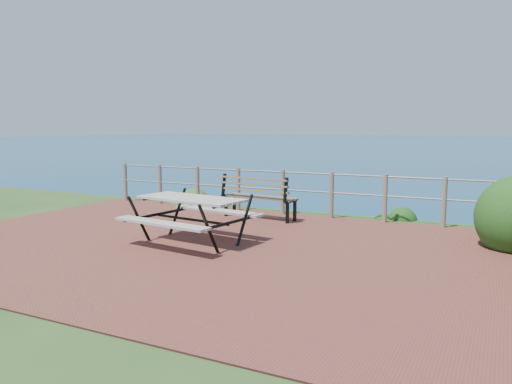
# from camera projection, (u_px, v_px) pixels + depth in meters

# --- Properties ---
(ground) EXTENTS (10.00, 7.00, 0.12)m
(ground) POSITION_uv_depth(u_px,v_px,m) (203.00, 246.00, 8.40)
(ground) COLOR brown
(ground) RESTS_ON ground
(ocean) EXTENTS (1200.00, 1200.00, 0.00)m
(ocean) POSITION_uv_depth(u_px,v_px,m) (495.00, 132.00, 185.58)
(ocean) COLOR #136472
(ocean) RESTS_ON ground
(safety_railing) EXTENTS (9.40, 0.10, 1.00)m
(safety_railing) POSITION_uv_depth(u_px,v_px,m) (283.00, 190.00, 11.29)
(safety_railing) COLOR #6B5B4C
(safety_railing) RESTS_ON ground
(picnic_table) EXTENTS (1.94, 1.60, 0.78)m
(picnic_table) POSITION_uv_depth(u_px,v_px,m) (192.00, 215.00, 8.46)
(picnic_table) COLOR #9B948B
(picnic_table) RESTS_ON ground
(park_bench) EXTENTS (1.73, 0.61, 0.95)m
(park_bench) POSITION_uv_depth(u_px,v_px,m) (259.00, 190.00, 10.71)
(park_bench) COLOR brown
(park_bench) RESTS_ON ground
(shrub_lip_west) EXTENTS (0.84, 0.84, 0.60)m
(shrub_lip_west) POSITION_uv_depth(u_px,v_px,m) (187.00, 203.00, 13.04)
(shrub_lip_west) COLOR #305821
(shrub_lip_west) RESTS_ON ground
(shrub_lip_east) EXTENTS (0.67, 0.67, 0.37)m
(shrub_lip_east) POSITION_uv_depth(u_px,v_px,m) (393.00, 218.00, 10.87)
(shrub_lip_east) COLOR #193A11
(shrub_lip_east) RESTS_ON ground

